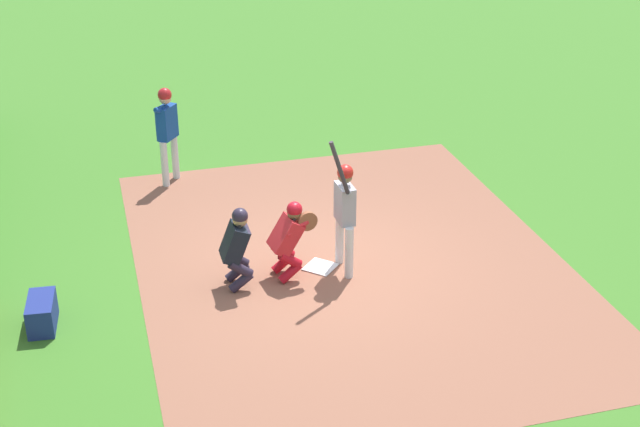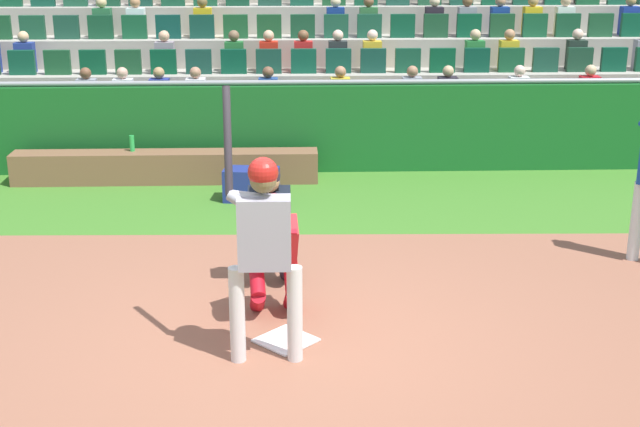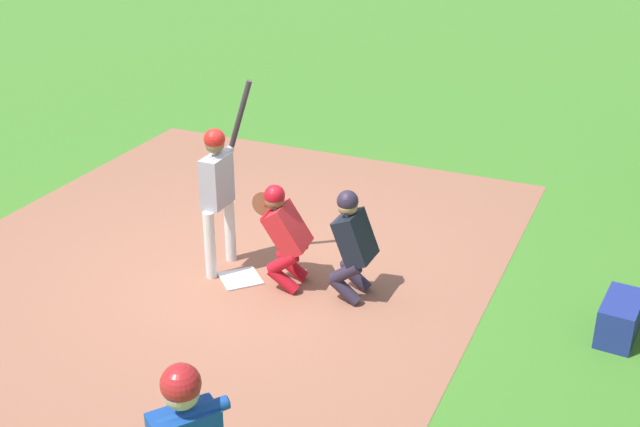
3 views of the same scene
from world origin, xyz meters
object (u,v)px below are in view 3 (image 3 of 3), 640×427
(batter_at_plate, at_px, (218,184))
(catcher_crouching, at_px, (283,230))
(home_plate_marker, at_px, (240,278))
(home_plate_umpire, at_px, (352,240))
(equipment_duffel_bag, at_px, (620,318))

(batter_at_plate, distance_m, catcher_crouching, 0.94)
(home_plate_marker, height_order, catcher_crouching, catcher_crouching)
(home_plate_umpire, xyz_separation_m, equipment_duffel_bag, (0.30, -2.85, -0.49))
(home_plate_marker, xyz_separation_m, catcher_crouching, (0.11, -0.52, 0.69))
(home_plate_umpire, distance_m, equipment_duffel_bag, 2.90)
(catcher_crouching, bearing_deg, equipment_duffel_bag, -84.49)
(home_plate_marker, distance_m, batter_at_plate, 1.15)
(batter_at_plate, bearing_deg, catcher_crouching, -94.25)
(catcher_crouching, distance_m, equipment_duffel_bag, 3.70)
(batter_at_plate, distance_m, equipment_duffel_bag, 4.60)
(home_plate_marker, bearing_deg, equipment_duffel_bag, -83.70)
(batter_at_plate, distance_m, home_plate_umpire, 1.70)
(home_plate_marker, distance_m, home_plate_umpire, 1.50)
(equipment_duffel_bag, bearing_deg, home_plate_umpire, 102.54)
(batter_at_plate, relative_size, home_plate_umpire, 1.76)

